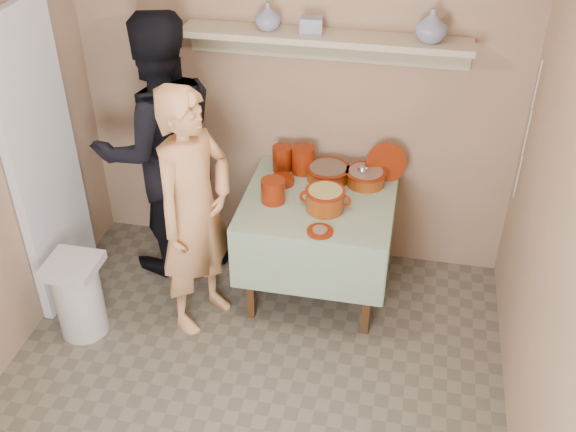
% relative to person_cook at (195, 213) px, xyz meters
% --- Properties ---
extents(ground, '(3.50, 3.50, 0.00)m').
position_rel_person_cook_xyz_m(ground, '(0.45, -0.85, -0.83)').
color(ground, '#655E4F').
rests_on(ground, ground).
extents(tile_panel, '(0.06, 0.70, 2.00)m').
position_rel_person_cook_xyz_m(tile_panel, '(-1.01, 0.10, 0.17)').
color(tile_panel, silver).
rests_on(tile_panel, ground).
extents(plate_stack_a, '(0.13, 0.13, 0.18)m').
position_rel_person_cook_xyz_m(plate_stack_a, '(0.39, 0.73, 0.02)').
color(plate_stack_a, '#6B1907').
rests_on(plate_stack_a, serving_table).
extents(plate_stack_b, '(0.16, 0.16, 0.19)m').
position_rel_person_cook_xyz_m(plate_stack_b, '(0.53, 0.73, 0.03)').
color(plate_stack_b, '#6B1907').
rests_on(plate_stack_b, serving_table).
extents(bowl_stack, '(0.16, 0.16, 0.16)m').
position_rel_person_cook_xyz_m(bowl_stack, '(0.42, 0.32, 0.01)').
color(bowl_stack, '#6B1907').
rests_on(bowl_stack, serving_table).
extents(empty_bowl, '(0.16, 0.16, 0.05)m').
position_rel_person_cook_xyz_m(empty_bowl, '(0.43, 0.55, -0.04)').
color(empty_bowl, '#6B1907').
rests_on(empty_bowl, serving_table).
extents(propped_lid, '(0.29, 0.15, 0.27)m').
position_rel_person_cook_xyz_m(propped_lid, '(1.09, 0.75, 0.05)').
color(propped_lid, '#6B1907').
rests_on(propped_lid, serving_table).
extents(vase_right, '(0.25, 0.25, 0.20)m').
position_rel_person_cook_xyz_m(vase_right, '(1.28, 0.76, 0.99)').
color(vase_right, navy).
rests_on(vase_right, wall_shelf).
extents(vase_left, '(0.22, 0.22, 0.17)m').
position_rel_person_cook_xyz_m(vase_left, '(0.29, 0.78, 0.98)').
color(vase_left, navy).
rests_on(vase_left, wall_shelf).
extents(ceramic_box, '(0.14, 0.11, 0.10)m').
position_rel_person_cook_xyz_m(ceramic_box, '(0.56, 0.77, 0.94)').
color(ceramic_box, navy).
rests_on(ceramic_box, wall_shelf).
extents(person_cook, '(0.60, 0.71, 1.65)m').
position_rel_person_cook_xyz_m(person_cook, '(0.00, 0.00, 0.00)').
color(person_cook, tan).
rests_on(person_cook, ground).
extents(person_helper, '(1.16, 1.11, 1.88)m').
position_rel_person_cook_xyz_m(person_helper, '(-0.41, 0.54, 0.11)').
color(person_helper, black).
rests_on(person_helper, ground).
extents(room_shell, '(3.04, 3.54, 2.62)m').
position_rel_person_cook_xyz_m(room_shell, '(0.45, -0.85, 0.78)').
color(room_shell, tan).
rests_on(room_shell, ground).
extents(serving_table, '(0.97, 0.97, 0.76)m').
position_rel_person_cook_xyz_m(serving_table, '(0.70, 0.43, -0.18)').
color(serving_table, '#4C2D16').
rests_on(serving_table, ground).
extents(cazuela_meat_a, '(0.30, 0.30, 0.10)m').
position_rel_person_cook_xyz_m(cazuela_meat_a, '(0.72, 0.66, -0.01)').
color(cazuela_meat_a, '#6E2709').
rests_on(cazuela_meat_a, serving_table).
extents(cazuela_meat_b, '(0.28, 0.28, 0.10)m').
position_rel_person_cook_xyz_m(cazuela_meat_b, '(0.97, 0.66, -0.01)').
color(cazuela_meat_b, '#6E2709').
rests_on(cazuela_meat_b, serving_table).
extents(ladle, '(0.08, 0.26, 0.19)m').
position_rel_person_cook_xyz_m(ladle, '(0.95, 0.64, 0.05)').
color(ladle, silver).
rests_on(ladle, cazuela_meat_b).
extents(cazuela_rice, '(0.33, 0.25, 0.14)m').
position_rel_person_cook_xyz_m(cazuela_rice, '(0.75, 0.29, 0.02)').
color(cazuela_rice, '#6E2709').
rests_on(cazuela_rice, serving_table).
extents(front_plate, '(0.16, 0.16, 0.03)m').
position_rel_person_cook_xyz_m(front_plate, '(0.76, 0.04, -0.05)').
color(front_plate, '#6B1907').
rests_on(front_plate, serving_table).
extents(wall_shelf, '(1.80, 0.25, 0.21)m').
position_rel_person_cook_xyz_m(wall_shelf, '(0.65, 0.80, 0.85)').
color(wall_shelf, tan).
rests_on(wall_shelf, room_shell).
extents(trash_bin, '(0.32, 0.32, 0.56)m').
position_rel_person_cook_xyz_m(trash_bin, '(-0.72, -0.30, -0.54)').
color(trash_bin, silver).
rests_on(trash_bin, ground).
extents(electrical_cord, '(0.01, 0.05, 0.90)m').
position_rel_person_cook_xyz_m(electrical_cord, '(1.92, 0.63, 0.42)').
color(electrical_cord, silver).
rests_on(electrical_cord, wall_shelf).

